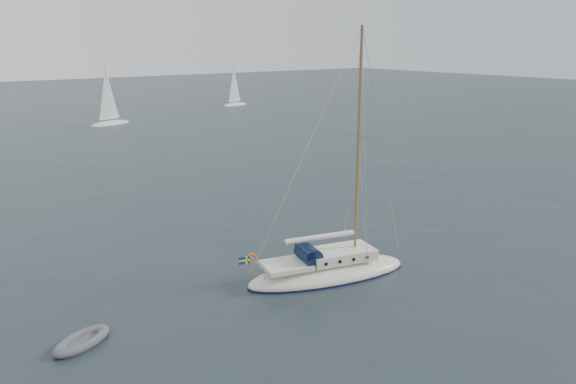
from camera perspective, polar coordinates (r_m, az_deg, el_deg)
ground at (r=28.80m, az=-1.36°, el=-7.32°), size 300.00×300.00×0.00m
sailboat at (r=27.06m, az=4.10°, el=-6.77°), size 8.57×2.57×12.20m
dinghy at (r=23.00m, az=-20.22°, el=-14.02°), size 2.49×1.13×0.36m
distant_yacht_b at (r=99.05m, az=-5.49°, el=10.56°), size 5.60×2.99×7.42m
distant_yacht_c at (r=79.40m, az=-17.85°, el=9.01°), size 6.16×3.28×8.16m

